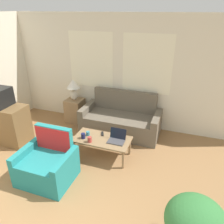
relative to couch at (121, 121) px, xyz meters
The scene contains 13 objects.
wall_back 1.12m from the couch, 109.68° to the left, with size 6.39×0.06×2.60m.
couch is the anchor object (origin of this frame).
armchair 2.05m from the couch, 109.66° to the right, with size 0.87×0.73×0.87m.
tv_dresser 2.58m from the couch, 151.46° to the right, with size 1.06×0.53×0.84m.
side_table 1.28m from the couch, behind, with size 0.41×0.41×0.59m.
table_lamp 1.43m from the couch, behind, with size 0.33×0.33×0.53m.
coffee_table 1.06m from the couch, 93.21° to the right, with size 1.09×0.55×0.40m.
laptop 1.07m from the couch, 77.26° to the right, with size 0.31×0.26×0.22m.
cup_navy 1.11m from the couch, 109.55° to the right, with size 0.07×0.07×0.08m.
cup_yellow 1.27m from the couch, 100.68° to the right, with size 0.08×0.08×0.11m.
cup_white 1.24m from the couch, 109.31° to the right, with size 0.08×0.08×0.10m.
tv_remote 0.92m from the couch, 97.11° to the right, with size 0.10×0.16×0.02m.
potted_plant 2.95m from the couch, 56.14° to the right, with size 0.70×0.70×0.76m.
Camera 1 is at (1.46, -0.90, 2.67)m, focal length 35.00 mm.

